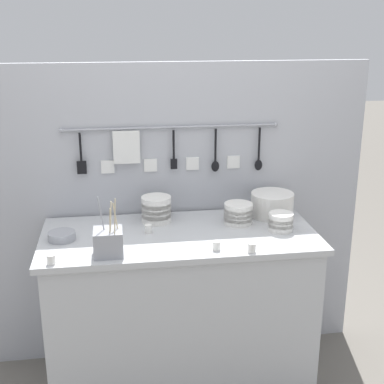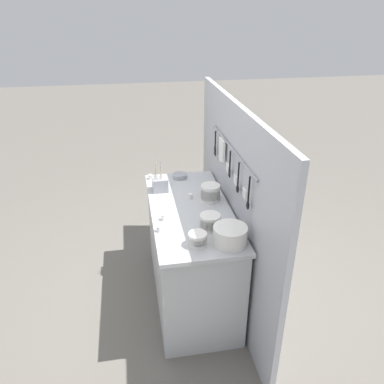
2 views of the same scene
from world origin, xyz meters
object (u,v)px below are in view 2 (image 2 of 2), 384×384
Objects in this scene: steel_mixing_bowl at (179,176)px; cup_mid_row at (159,229)px; cutlery_caddy at (160,184)px; cup_edge_near at (150,177)px; bowl_stack_back_corner at (198,239)px; plate_stack at (230,235)px; bowl_stack_wide_centre at (210,193)px; cup_edge_far at (164,217)px; bowl_stack_nested_right at (210,222)px; cup_back_left at (190,196)px.

steel_mixing_bowl is 3.06× the size of cup_mid_row.
cutlery_caddy is 0.66m from cup_mid_row.
cup_mid_row is 1.00× the size of cup_edge_near.
bowl_stack_back_corner is 0.22m from plate_stack.
bowl_stack_back_corner is (0.61, -0.22, -0.02)m from bowl_stack_wide_centre.
bowl_stack_wide_centre is at bearing 120.60° from cup_edge_far.
steel_mixing_bowl is (-1.09, 0.03, -0.03)m from bowl_stack_back_corner.
cup_edge_far is (-0.39, -0.41, -0.04)m from plate_stack.
steel_mixing_bowl is 0.27m from cup_edge_near.
bowl_stack_wide_centre reaches higher than bowl_stack_nested_right.
bowl_stack_back_corner is at bearing 27.38° from cup_edge_far.
cup_back_left and cup_edge_near have the same top height.
cup_edge_far is (-0.37, -0.19, -0.02)m from bowl_stack_back_corner.
cup_back_left is at bearing 146.35° from cup_mid_row.
cutlery_caddy is 6.34× the size of cup_mid_row.
cutlery_caddy is (0.23, -0.20, 0.04)m from steel_mixing_bowl.
bowl_stack_back_corner is at bearing 10.92° from cutlery_caddy.
cup_mid_row is (-0.23, -0.46, -0.04)m from plate_stack.
cup_edge_near is (-1.13, -0.45, -0.04)m from plate_stack.
steel_mixing_bowl is 0.31m from cutlery_caddy.
bowl_stack_wide_centre is at bearing 21.41° from steel_mixing_bowl.
bowl_stack_wide_centre is 0.52m from steel_mixing_bowl.
bowl_stack_nested_right reaches higher than cup_back_left.
bowl_stack_back_corner is at bearing -94.82° from plate_stack.
bowl_stack_nested_right is at bearing 60.85° from cup_edge_far.
bowl_stack_wide_centre reaches higher than cup_edge_near.
bowl_stack_nested_right is 0.37m from cup_edge_far.
cup_edge_near is (-0.45, -0.30, 0.00)m from cup_back_left.
plate_stack is 1.12m from steel_mixing_bowl.
cup_back_left is 0.39m from cup_edge_far.
bowl_stack_back_corner is at bearing -19.94° from bowl_stack_wide_centre.
bowl_stack_nested_right is 0.99m from cup_edge_near.
plate_stack reaches higher than bowl_stack_nested_right.
bowl_stack_nested_right reaches higher than steel_mixing_bowl.
cutlery_caddy is at bearing -41.71° from steel_mixing_bowl.
bowl_stack_back_corner is at bearing -33.60° from bowl_stack_nested_right.
bowl_stack_nested_right is 0.48m from cup_back_left.
cup_edge_near is (-0.75, -0.04, 0.00)m from cup_edge_far.
bowl_stack_wide_centre is at bearing 160.06° from bowl_stack_back_corner.
cup_back_left is at bearing 174.46° from bowl_stack_back_corner.
cup_edge_near is at bearing -146.30° from cup_back_left.
cup_edge_near is (-0.50, -0.46, -0.05)m from bowl_stack_wide_centre.
cup_mid_row is at bearing -131.64° from bowl_stack_back_corner.
bowl_stack_nested_right is 3.43× the size of cup_edge_near.
cutlery_caddy reaches higher than bowl_stack_wide_centre.
bowl_stack_back_corner is 0.54× the size of plate_stack.
cup_back_left is (0.20, 0.23, -0.04)m from cutlery_caddy.
cutlery_caddy is at bearing -169.08° from bowl_stack_back_corner.
cup_back_left reaches higher than steel_mixing_bowl.
cup_back_left is at bearing 4.03° from steel_mixing_bowl.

